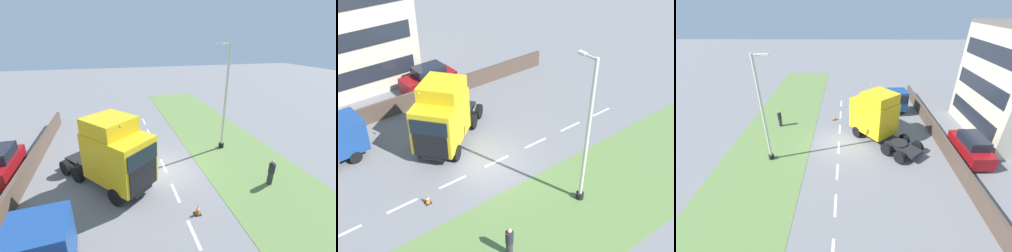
{
  "view_description": "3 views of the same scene",
  "coord_description": "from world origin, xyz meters",
  "views": [
    {
      "loc": [
        3.19,
        13.22,
        8.76
      ],
      "look_at": [
        -0.66,
        -1.92,
        2.6
      ],
      "focal_mm": 24.0,
      "sensor_mm": 36.0,
      "label": 1
    },
    {
      "loc": [
        -16.67,
        11.43,
        16.2
      ],
      "look_at": [
        0.42,
        -1.75,
        1.99
      ],
      "focal_mm": 45.0,
      "sensor_mm": 36.0,
      "label": 2
    },
    {
      "loc": [
        0.66,
        -17.04,
        11.46
      ],
      "look_at": [
        0.47,
        -0.69,
        2.18
      ],
      "focal_mm": 24.0,
      "sensor_mm": 36.0,
      "label": 3
    }
  ],
  "objects": [
    {
      "name": "flatbed_truck",
      "position": [
        6.17,
        6.76,
        1.43
      ],
      "size": [
        2.53,
        6.03,
        2.71
      ],
      "rotation": [
        0.0,
        0.0,
        3.21
      ],
      "color": "navy",
      "rests_on": "ground"
    },
    {
      "name": "grass_verge",
      "position": [
        -6.0,
        0.0,
        0.01
      ],
      "size": [
        7.0,
        44.0,
        0.01
      ],
      "color": "#607F42",
      "rests_on": "ground"
    },
    {
      "name": "traffic_cone_lead",
      "position": [
        -0.65,
        4.48,
        0.28
      ],
      "size": [
        0.36,
        0.36,
        0.58
      ],
      "color": "black",
      "rests_on": "ground"
    },
    {
      "name": "pedestrian",
      "position": [
        -6.11,
        3.09,
        0.83
      ],
      "size": [
        0.39,
        0.39,
        1.7
      ],
      "color": "#333338",
      "rests_on": "ground"
    },
    {
      "name": "parked_car",
      "position": [
        10.76,
        -1.96,
        1.0
      ],
      "size": [
        2.07,
        4.38,
        2.06
      ],
      "rotation": [
        0.0,
        0.0,
        0.04
      ],
      "color": "maroon",
      "rests_on": "ground"
    },
    {
      "name": "ground_plane",
      "position": [
        0.0,
        0.0,
        0.0
      ],
      "size": [
        120.0,
        120.0,
        0.0
      ],
      "primitive_type": "plane",
      "color": "slate",
      "rests_on": "ground"
    },
    {
      "name": "building_block",
      "position": [
        17.18,
        2.14,
        4.93
      ],
      "size": [
        9.39,
        8.97,
        10.94
      ],
      "color": "beige",
      "rests_on": "ground"
    },
    {
      "name": "lamp_post",
      "position": [
        -5.41,
        -2.37,
        3.83
      ],
      "size": [
        1.33,
        0.43,
        8.45
      ],
      "color": "black",
      "rests_on": "ground"
    },
    {
      "name": "lorry_cab",
      "position": [
        3.32,
        1.01,
        2.29
      ],
      "size": [
        6.23,
        6.78,
        4.7
      ],
      "rotation": [
        0.0,
        0.0,
        0.69
      ],
      "color": "black",
      "rests_on": "ground"
    },
    {
      "name": "boundary_wall",
      "position": [
        9.0,
        0.0,
        0.66
      ],
      "size": [
        0.25,
        24.0,
        1.32
      ],
      "color": "#4C3D33",
      "rests_on": "ground"
    },
    {
      "name": "lane_markings",
      "position": [
        0.0,
        -0.7,
        0.0
      ],
      "size": [
        0.16,
        21.0,
        0.0
      ],
      "color": "white",
      "rests_on": "ground"
    }
  ]
}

